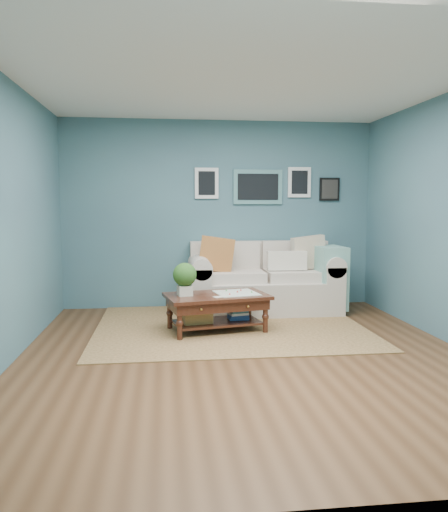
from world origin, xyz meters
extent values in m
plane|color=brown|center=(0.00, 0.00, 0.00)|extent=(5.00, 5.00, 0.00)
plane|color=white|center=(0.00, 0.00, 2.70)|extent=(5.00, 5.00, 0.00)
cube|color=#3D5A6A|center=(0.00, 2.50, 1.35)|extent=(4.50, 0.02, 2.70)
cube|color=#3D5A6A|center=(0.00, -2.50, 1.35)|extent=(4.50, 0.02, 2.70)
cube|color=#3D5A6A|center=(-2.25, 0.00, 1.35)|extent=(0.02, 5.00, 2.70)
cube|color=slate|center=(0.56, 2.48, 1.75)|extent=(0.72, 0.03, 0.50)
cube|color=black|center=(0.56, 2.46, 1.75)|extent=(0.60, 0.01, 0.38)
cube|color=white|center=(-0.19, 2.48, 1.80)|extent=(0.34, 0.03, 0.44)
cube|color=white|center=(1.18, 2.48, 1.82)|extent=(0.34, 0.03, 0.44)
cube|color=black|center=(1.64, 2.48, 1.72)|extent=(0.30, 0.03, 0.34)
cube|color=brown|center=(-0.01, 1.19, 0.01)|extent=(3.23, 2.58, 0.01)
cube|color=beige|center=(0.56, 1.99, 0.23)|extent=(1.52, 0.94, 0.45)
cube|color=beige|center=(0.56, 2.35, 0.71)|extent=(2.00, 0.24, 0.51)
cube|color=beige|center=(-0.33, 1.99, 0.33)|extent=(0.26, 0.94, 0.67)
cube|color=beige|center=(1.45, 1.99, 0.33)|extent=(0.26, 0.94, 0.67)
cylinder|color=beige|center=(-0.33, 1.99, 0.67)|extent=(0.28, 0.94, 0.28)
cylinder|color=beige|center=(1.45, 1.99, 0.67)|extent=(0.28, 0.94, 0.28)
cube|color=beige|center=(0.16, 1.93, 0.52)|extent=(0.77, 0.60, 0.14)
cube|color=beige|center=(0.97, 1.93, 0.52)|extent=(0.77, 0.60, 0.14)
cube|color=beige|center=(0.16, 2.23, 0.78)|extent=(0.77, 0.13, 0.39)
cube|color=beige|center=(0.97, 2.23, 0.78)|extent=(0.77, 0.13, 0.39)
cube|color=#C65A2D|center=(-0.10, 1.94, 0.83)|extent=(0.52, 0.19, 0.51)
cube|color=beige|center=(1.21, 2.01, 0.83)|extent=(0.51, 0.19, 0.50)
cube|color=beige|center=(0.86, 1.88, 0.73)|extent=(0.54, 0.13, 0.26)
cube|color=#82C2B5|center=(1.45, 1.86, 0.49)|extent=(0.36, 0.59, 0.86)
cube|color=black|center=(-0.19, 1.01, 0.42)|extent=(1.29, 0.90, 0.04)
cube|color=black|center=(-0.19, 1.01, 0.34)|extent=(1.20, 0.81, 0.12)
cube|color=black|center=(-0.19, 1.01, 0.11)|extent=(1.08, 0.70, 0.02)
sphere|color=gold|center=(-0.40, 0.64, 0.34)|extent=(0.03, 0.03, 0.03)
sphere|color=gold|center=(0.14, 0.75, 0.34)|extent=(0.03, 0.03, 0.03)
cylinder|color=black|center=(-0.64, 0.65, 0.20)|extent=(0.06, 0.06, 0.40)
cylinder|color=black|center=(0.36, 0.85, 0.20)|extent=(0.06, 0.06, 0.40)
cylinder|color=black|center=(-0.75, 1.17, 0.20)|extent=(0.06, 0.06, 0.40)
cylinder|color=black|center=(0.26, 1.37, 0.20)|extent=(0.06, 0.06, 0.40)
cube|color=silver|center=(-0.57, 0.98, 0.50)|extent=(0.18, 0.18, 0.12)
sphere|color=#2E521C|center=(-0.57, 0.98, 0.69)|extent=(0.28, 0.28, 0.28)
cube|color=white|center=(0.05, 1.05, 0.45)|extent=(0.55, 0.55, 0.01)
cube|color=olive|center=(-0.43, 0.96, 0.22)|extent=(0.37, 0.30, 0.20)
cube|color=#23478C|center=(0.07, 1.08, 0.18)|extent=(0.27, 0.22, 0.11)
camera|label=1|loc=(-0.79, -4.75, 1.51)|focal=35.00mm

